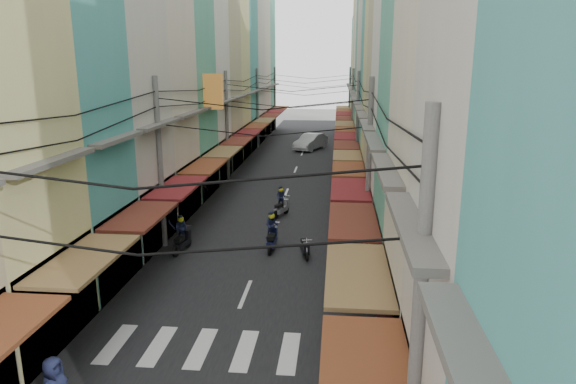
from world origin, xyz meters
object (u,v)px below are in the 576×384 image
Objects in this scene: white_car at (311,150)px; market_umbrella at (419,318)px; bicycle at (447,315)px; traffic_sign at (395,237)px.

market_umbrella is (4.94, -40.29, 2.39)m from white_car.
market_umbrella is at bearing -60.00° from white_car.
traffic_sign is at bearing 15.36° from bicycle.
bicycle is 0.64× the size of market_umbrella.
white_car is 3.32× the size of bicycle.
white_car is at bearing -13.16° from bicycle.
traffic_sign reaches higher than white_car.
market_umbrella is (-1.86, -4.89, 2.39)m from bicycle.
traffic_sign is (5.09, -33.32, 2.19)m from white_car.
traffic_sign is (0.15, 6.98, -0.20)m from market_umbrella.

